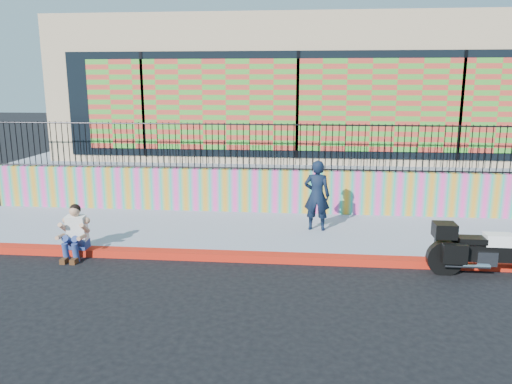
# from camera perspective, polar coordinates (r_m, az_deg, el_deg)

# --- Properties ---
(ground) EXTENTS (90.00, 90.00, 0.00)m
(ground) POSITION_cam_1_polar(r_m,az_deg,el_deg) (9.93, 4.05, -7.97)
(ground) COLOR black
(ground) RESTS_ON ground
(red_curb) EXTENTS (16.00, 0.30, 0.15)m
(red_curb) POSITION_cam_1_polar(r_m,az_deg,el_deg) (9.90, 4.06, -7.56)
(red_curb) COLOR red
(red_curb) RESTS_ON ground
(sidewalk) EXTENTS (16.00, 3.00, 0.15)m
(sidewalk) POSITION_cam_1_polar(r_m,az_deg,el_deg) (11.46, 4.30, -4.74)
(sidewalk) COLOR #8A93A6
(sidewalk) RESTS_ON ground
(mural_wall) EXTENTS (16.00, 0.20, 1.10)m
(mural_wall) POSITION_cam_1_polar(r_m,az_deg,el_deg) (12.85, 4.52, 0.04)
(mural_wall) COLOR #F340A2
(mural_wall) RESTS_ON sidewalk
(metal_fence) EXTENTS (15.80, 0.04, 1.20)m
(metal_fence) POSITION_cam_1_polar(r_m,az_deg,el_deg) (12.65, 4.61, 5.13)
(metal_fence) COLOR black
(metal_fence) RESTS_ON mural_wall
(elevated_platform) EXTENTS (16.00, 10.00, 1.25)m
(elevated_platform) POSITION_cam_1_polar(r_m,az_deg,el_deg) (17.88, 4.85, 3.33)
(elevated_platform) COLOR #8A93A6
(elevated_platform) RESTS_ON ground
(storefront_building) EXTENTS (14.00, 8.06, 4.00)m
(storefront_building) POSITION_cam_1_polar(r_m,az_deg,el_deg) (17.43, 5.00, 11.76)
(storefront_building) COLOR tan
(storefront_building) RESTS_ON elevated_platform
(police_motorcycle) EXTENTS (2.09, 0.69, 1.30)m
(police_motorcycle) POSITION_cam_1_polar(r_m,az_deg,el_deg) (9.98, 24.82, -5.73)
(police_motorcycle) COLOR black
(police_motorcycle) RESTS_ON ground
(police_officer) EXTENTS (0.63, 0.45, 1.61)m
(police_officer) POSITION_cam_1_polar(r_m,az_deg,el_deg) (11.35, 6.97, -0.38)
(police_officer) COLOR black
(police_officer) RESTS_ON sidewalk
(seated_man) EXTENTS (0.54, 0.71, 1.06)m
(seated_man) POSITION_cam_1_polar(r_m,az_deg,el_deg) (10.59, -20.07, -4.84)
(seated_man) COLOR navy
(seated_man) RESTS_ON ground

